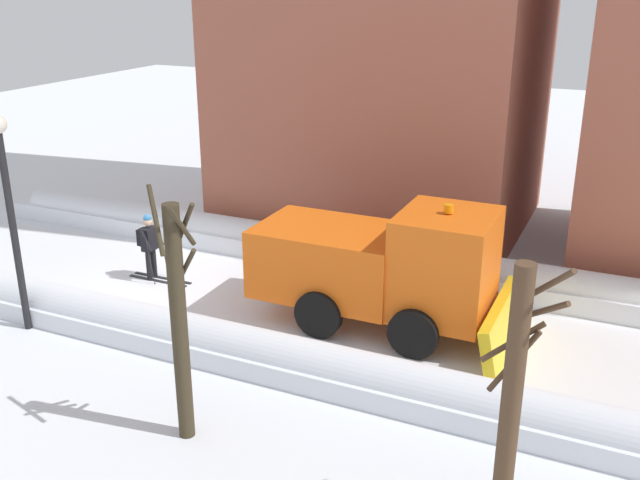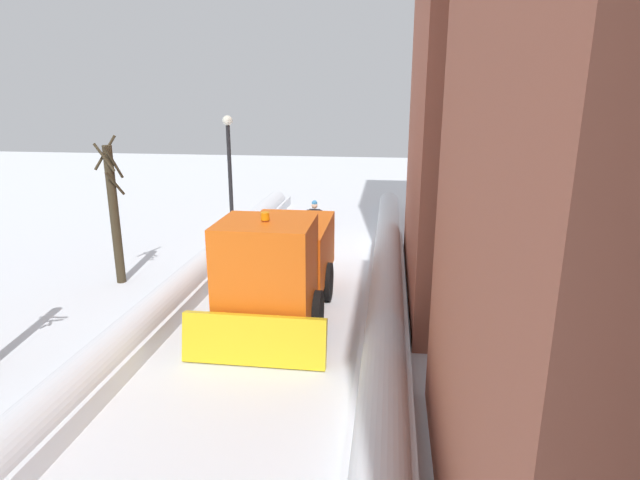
# 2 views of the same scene
# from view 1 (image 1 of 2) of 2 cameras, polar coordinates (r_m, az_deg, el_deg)

# --- Properties ---
(ground_plane) EXTENTS (80.00, 80.00, 0.00)m
(ground_plane) POSITION_cam_1_polar(r_m,az_deg,el_deg) (16.23, 18.05, -9.04)
(ground_plane) COLOR white
(snowbank_left) EXTENTS (1.10, 36.00, 0.97)m
(snowbank_left) POSITION_cam_1_polar(r_m,az_deg,el_deg) (18.66, 19.36, -3.85)
(snowbank_left) COLOR white
(snowbank_left) RESTS_ON ground
(snowbank_right) EXTENTS (1.10, 36.00, 0.90)m
(snowbank_right) POSITION_cam_1_polar(r_m,az_deg,el_deg) (13.56, 16.57, -13.32)
(snowbank_right) COLOR white
(snowbank_right) RESTS_ON ground
(plow_truck) EXTENTS (3.20, 5.98, 3.12)m
(plow_truck) POSITION_cam_1_polar(r_m,az_deg,el_deg) (16.37, 5.13, -2.05)
(plow_truck) COLOR orange
(plow_truck) RESTS_ON ground
(skier) EXTENTS (0.62, 1.80, 1.81)m
(skier) POSITION_cam_1_polar(r_m,az_deg,el_deg) (19.54, -13.31, -0.26)
(skier) COLOR black
(skier) RESTS_ON ground
(traffic_light_pole) EXTENTS (0.28, 0.42, 4.45)m
(traffic_light_pole) POSITION_cam_1_polar(r_m,az_deg,el_deg) (20.03, 2.92, 7.09)
(traffic_light_pole) COLOR black
(traffic_light_pole) RESTS_ON ground
(street_lamp) EXTENTS (0.40, 0.40, 4.92)m
(street_lamp) POSITION_cam_1_polar(r_m,az_deg,el_deg) (16.98, -23.37, 3.11)
(street_lamp) COLOR black
(street_lamp) RESTS_ON ground
(bare_tree_near) EXTENTS (0.77, 0.84, 4.56)m
(bare_tree_near) POSITION_cam_1_polar(r_m,az_deg,el_deg) (12.32, -11.06, -6.18)
(bare_tree_near) COLOR #3A3020
(bare_tree_near) RESTS_ON ground
(bare_tree_mid) EXTENTS (0.71, 1.11, 4.38)m
(bare_tree_mid) POSITION_cam_1_polar(r_m,az_deg,el_deg) (10.23, 14.87, -12.51)
(bare_tree_mid) COLOR #4D3623
(bare_tree_mid) RESTS_ON ground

